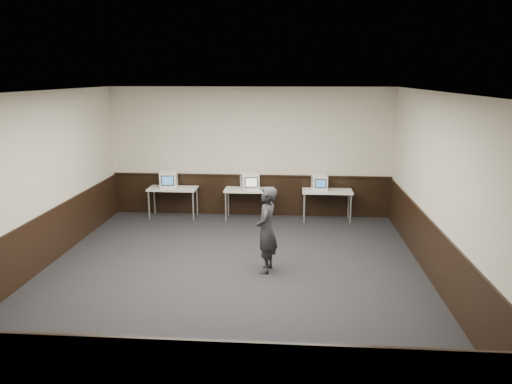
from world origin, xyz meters
TOP-DOWN VIEW (x-y plane):
  - floor at (0.00, 0.00)m, footprint 8.00×8.00m
  - ceiling at (0.00, 0.00)m, footprint 8.00×8.00m
  - back_wall at (0.00, 4.00)m, footprint 7.00×0.00m
  - front_wall at (0.00, -4.00)m, footprint 7.00×0.00m
  - left_wall at (-3.50, 0.00)m, footprint 0.00×8.00m
  - right_wall at (3.50, 0.00)m, footprint 0.00×8.00m
  - wainscot_back at (0.00, 3.98)m, footprint 6.98×0.04m
  - wainscot_left at (-3.48, 0.00)m, footprint 0.04×7.98m
  - wainscot_right at (3.48, 0.00)m, footprint 0.04×7.98m
  - wainscot_rail at (0.00, 3.96)m, footprint 6.98×0.06m
  - desk_left at (-1.90, 3.60)m, footprint 1.20×0.60m
  - desk_center at (0.00, 3.60)m, footprint 1.20×0.60m
  - desk_right at (1.90, 3.60)m, footprint 1.20×0.60m
  - emac_left at (-1.99, 3.60)m, footprint 0.46×0.48m
  - emac_center at (0.02, 3.55)m, footprint 0.51×0.52m
  - emac_right at (1.71, 3.64)m, footprint 0.40×0.42m
  - person at (0.61, 0.24)m, footprint 0.44×0.61m

SIDE VIEW (x-z plane):
  - floor at x=0.00m, z-range 0.00..0.00m
  - wainscot_back at x=0.00m, z-range 0.00..1.00m
  - wainscot_left at x=-3.48m, z-range 0.00..1.00m
  - wainscot_right at x=3.48m, z-range 0.00..1.00m
  - desk_left at x=-1.90m, z-range 0.30..1.05m
  - desk_center at x=0.00m, z-range 0.30..1.05m
  - desk_right at x=1.90m, z-range 0.30..1.05m
  - person at x=0.61m, z-range 0.00..1.56m
  - emac_right at x=1.71m, z-range 0.75..1.11m
  - emac_center at x=0.02m, z-range 0.75..1.16m
  - emac_left at x=-1.99m, z-range 0.75..1.16m
  - wainscot_rail at x=0.00m, z-range 1.00..1.04m
  - back_wall at x=0.00m, z-range -1.90..5.10m
  - front_wall at x=0.00m, z-range -1.90..5.10m
  - left_wall at x=-3.50m, z-range -2.40..5.60m
  - right_wall at x=3.50m, z-range -2.40..5.60m
  - ceiling at x=0.00m, z-range 3.20..3.20m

